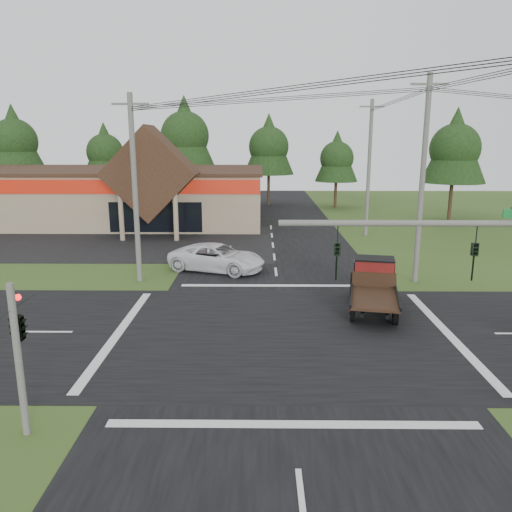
{
  "coord_description": "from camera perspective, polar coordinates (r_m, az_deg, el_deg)",
  "views": [
    {
      "loc": [
        -0.95,
        -19.91,
        8.06
      ],
      "look_at": [
        -1.19,
        5.01,
        2.2
      ],
      "focal_mm": 35.0,
      "sensor_mm": 36.0,
      "label": 1
    }
  ],
  "objects": [
    {
      "name": "tree_row_d",
      "position": [
        61.92,
        1.47,
        12.6
      ],
      "size": [
        6.16,
        6.16,
        11.11
      ],
      "color": "#332316",
      "rests_on": "ground"
    },
    {
      "name": "ground",
      "position": [
        21.5,
        3.08,
        -8.81
      ],
      "size": [
        120.0,
        120.0,
        0.0
      ],
      "primitive_type": "plane",
      "color": "#394E1C",
      "rests_on": "ground"
    },
    {
      "name": "tree_row_b",
      "position": [
        64.79,
        -16.89,
        11.48
      ],
      "size": [
        5.6,
        5.6,
        10.1
      ],
      "color": "#332316",
      "rests_on": "ground"
    },
    {
      "name": "utility_pole_ne",
      "position": [
        29.39,
        18.48,
        8.32
      ],
      "size": [
        2.0,
        0.3,
        11.5
      ],
      "color": "#595651",
      "rests_on": "ground"
    },
    {
      "name": "tree_row_c",
      "position": [
        61.58,
        -8.13,
        13.72
      ],
      "size": [
        7.28,
        7.28,
        13.13
      ],
      "color": "#332316",
      "rests_on": "ground"
    },
    {
      "name": "traffic_signal_corner",
      "position": [
        14.9,
        -25.71,
        -5.86
      ],
      "size": [
        0.53,
        2.48,
        4.4
      ],
      "color": "#595651",
      "rests_on": "ground"
    },
    {
      "name": "antique_flatbed_truck",
      "position": [
        24.46,
        13.33,
        -3.44
      ],
      "size": [
        3.24,
        6.02,
        2.39
      ],
      "primitive_type": null,
      "rotation": [
        0.0,
        0.0,
        -0.19
      ],
      "color": "#59130C",
      "rests_on": "ground"
    },
    {
      "name": "road_ns",
      "position": [
        21.5,
        3.08,
        -8.78
      ],
      "size": [
        12.0,
        120.0,
        0.02
      ],
      "primitive_type": "cube",
      "color": "black",
      "rests_on": "ground"
    },
    {
      "name": "cvs_building",
      "position": [
        51.9,
        -16.08,
        6.88
      ],
      "size": [
        30.4,
        18.2,
        9.19
      ],
      "color": "gray",
      "rests_on": "ground"
    },
    {
      "name": "utility_pole_nw",
      "position": [
        28.91,
        -13.68,
        7.56
      ],
      "size": [
        2.0,
        0.3,
        10.5
      ],
      "color": "#595651",
      "rests_on": "ground"
    },
    {
      "name": "parking_apron",
      "position": [
        41.82,
        -17.64,
        1.51
      ],
      "size": [
        28.0,
        14.0,
        0.02
      ],
      "primitive_type": "cube",
      "color": "black",
      "rests_on": "ground"
    },
    {
      "name": "road_ew",
      "position": [
        21.5,
        3.08,
        -8.78
      ],
      "size": [
        120.0,
        12.0,
        0.02
      ],
      "primitive_type": "cube",
      "color": "black",
      "rests_on": "ground"
    },
    {
      "name": "tree_side_ne",
      "position": [
        53.39,
        21.81,
        11.58
      ],
      "size": [
        6.16,
        6.16,
        11.11
      ],
      "color": "#332316",
      "rests_on": "ground"
    },
    {
      "name": "utility_pole_n",
      "position": [
        42.92,
        12.78,
        9.81
      ],
      "size": [
        2.0,
        0.3,
        11.2
      ],
      "color": "#595651",
      "rests_on": "ground"
    },
    {
      "name": "white_pickup",
      "position": [
        31.25,
        -4.47,
        -0.18
      ],
      "size": [
        6.57,
        4.63,
        1.67
      ],
      "primitive_type": "imported",
      "rotation": [
        0.0,
        0.0,
        1.23
      ],
      "color": "white",
      "rests_on": "ground"
    },
    {
      "name": "tree_row_a",
      "position": [
        66.58,
        -25.91,
        11.94
      ],
      "size": [
        6.72,
        6.72,
        12.12
      ],
      "color": "#332316",
      "rests_on": "ground"
    },
    {
      "name": "tree_row_e",
      "position": [
        60.61,
        9.22,
        11.15
      ],
      "size": [
        5.04,
        5.04,
        9.09
      ],
      "color": "#332316",
      "rests_on": "ground"
    }
  ]
}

